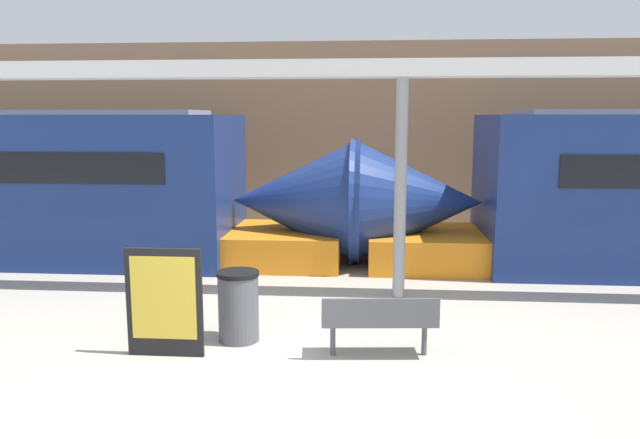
{
  "coord_description": "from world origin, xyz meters",
  "views": [
    {
      "loc": [
        1.16,
        -6.48,
        3.06
      ],
      "look_at": [
        0.34,
        3.55,
        1.4
      ],
      "focal_mm": 35.0,
      "sensor_mm": 36.0,
      "label": 1
    }
  ],
  "objects": [
    {
      "name": "canopy_beam",
      "position": [
        1.66,
        3.99,
        3.83
      ],
      "size": [
        28.0,
        0.6,
        0.28
      ],
      "primitive_type": "cube",
      "color": "silver",
      "rests_on": "support_column_near"
    },
    {
      "name": "poster_board",
      "position": [
        -1.45,
        1.02,
        0.72
      ],
      "size": [
        0.99,
        0.07,
        1.42
      ],
      "color": "black",
      "rests_on": "ground_plane"
    },
    {
      "name": "bench_near",
      "position": [
        1.3,
        1.2,
        0.51
      ],
      "size": [
        1.52,
        0.57,
        0.82
      ],
      "rotation": [
        0.0,
        0.0,
        0.09
      ],
      "color": "#4C4F54",
      "rests_on": "ground_plane"
    },
    {
      "name": "train_right",
      "position": [
        -6.92,
        6.45,
        1.51
      ],
      "size": [
        15.56,
        2.93,
        3.2
      ],
      "color": "navy",
      "rests_on": "ground_plane"
    },
    {
      "name": "support_column_near",
      "position": [
        1.66,
        3.99,
        1.85
      ],
      "size": [
        0.21,
        0.21,
        3.69
      ],
      "primitive_type": "cylinder",
      "color": "gray",
      "rests_on": "ground_plane"
    },
    {
      "name": "trash_bin",
      "position": [
        -0.63,
        1.65,
        0.49
      ],
      "size": [
        0.58,
        0.58,
        0.98
      ],
      "color": "#4C4F54",
      "rests_on": "ground_plane"
    },
    {
      "name": "station_wall",
      "position": [
        0.0,
        10.21,
        2.5
      ],
      "size": [
        56.0,
        0.2,
        5.0
      ],
      "primitive_type": "cube",
      "color": "#937051",
      "rests_on": "ground_plane"
    },
    {
      "name": "ground_plane",
      "position": [
        0.0,
        0.0,
        0.0
      ],
      "size": [
        60.0,
        60.0,
        0.0
      ],
      "primitive_type": "plane",
      "color": "#A8A093"
    }
  ]
}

